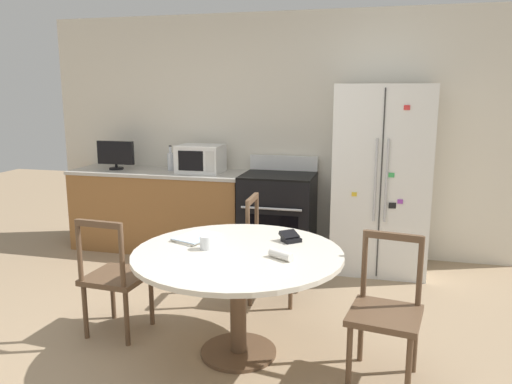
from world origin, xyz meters
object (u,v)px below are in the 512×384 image
at_px(dining_chair_right, 386,313).
at_px(oven_range, 278,216).
at_px(counter_bottle, 171,161).
at_px(dining_chair_far, 271,251).
at_px(candle_glass, 206,244).
at_px(microwave, 201,159).
at_px(refrigerator, 381,179).
at_px(countertop_tv, 116,154).
at_px(dining_chair_left, 115,277).
at_px(wallet, 290,237).

bearing_deg(dining_chair_right, oven_range, -53.00).
xyz_separation_m(counter_bottle, dining_chair_right, (2.35, -2.15, -0.57)).
height_order(dining_chair_far, candle_glass, dining_chair_far).
bearing_deg(oven_range, microwave, 177.40).
bearing_deg(refrigerator, countertop_tv, 179.27).
distance_m(refrigerator, candle_glass, 2.29).
xyz_separation_m(oven_range, microwave, (-0.88, 0.04, 0.58)).
distance_m(oven_range, dining_chair_right, 2.36).
height_order(dining_chair_right, dining_chair_left, same).
distance_m(countertop_tv, dining_chair_left, 2.32).
height_order(oven_range, counter_bottle, counter_bottle).
relative_size(oven_range, wallet, 6.19).
relative_size(counter_bottle, dining_chair_far, 0.31).
bearing_deg(oven_range, countertop_tv, 179.85).
bearing_deg(microwave, dining_chair_left, -88.17).
distance_m(counter_bottle, wallet, 2.47).
relative_size(countertop_tv, dining_chair_right, 0.48).
xyz_separation_m(refrigerator, dining_chair_left, (-1.85, -1.92, -0.48)).
xyz_separation_m(dining_chair_right, candle_glass, (-1.18, 0.05, 0.34)).
bearing_deg(candle_glass, counter_bottle, 119.13).
xyz_separation_m(oven_range, wallet, (0.44, -1.72, 0.29)).
bearing_deg(wallet, oven_range, 104.34).
distance_m(oven_range, countertop_tv, 1.98).
bearing_deg(dining_chair_right, refrigerator, -79.18).
bearing_deg(counter_bottle, refrigerator, -2.58).
bearing_deg(countertop_tv, wallet, -36.55).
bearing_deg(dining_chair_left, dining_chair_right, 0.09).
distance_m(dining_chair_left, dining_chair_far, 1.31).
bearing_deg(dining_chair_left, microwave, 95.71).
xyz_separation_m(microwave, wallet, (1.31, -1.76, -0.29)).
bearing_deg(wallet, refrigerator, 70.31).
bearing_deg(oven_range, dining_chair_far, -81.76).
xyz_separation_m(refrigerator, microwave, (-1.92, 0.07, 0.13)).
relative_size(dining_chair_right, dining_chair_left, 1.00).
bearing_deg(dining_chair_right, counter_bottle, -33.46).
height_order(oven_range, dining_chair_right, oven_range).
bearing_deg(oven_range, dining_chair_left, -112.55).
height_order(oven_range, wallet, oven_range).
relative_size(oven_range, dining_chair_left, 1.20).
relative_size(microwave, wallet, 2.74).
distance_m(countertop_tv, wallet, 2.91).
xyz_separation_m(counter_bottle, dining_chair_left, (0.43, -2.03, -0.57)).
relative_size(microwave, candle_glass, 5.35).
xyz_separation_m(refrigerator, countertop_tv, (-2.93, 0.04, 0.16)).
xyz_separation_m(oven_range, countertop_tv, (-1.88, 0.00, 0.61)).
bearing_deg(dining_chair_right, candle_glass, 6.50).
bearing_deg(dining_chair_left, oven_range, 71.33).
bearing_deg(refrigerator, dining_chair_right, -88.22).
distance_m(refrigerator, dining_chair_far, 1.45).
bearing_deg(microwave, candle_glass, -68.82).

